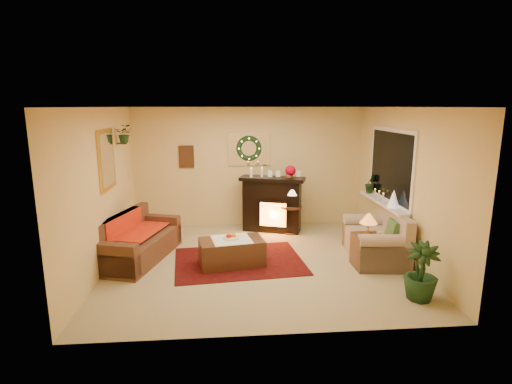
{
  "coord_description": "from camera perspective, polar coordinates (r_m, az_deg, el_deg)",
  "views": [
    {
      "loc": [
        -0.56,
        -6.42,
        2.61
      ],
      "look_at": [
        0.0,
        0.35,
        1.15
      ],
      "focal_mm": 28.0,
      "sensor_mm": 36.0,
      "label": 1
    }
  ],
  "objects": [
    {
      "name": "hanging_plant",
      "position": [
        7.71,
        -18.19,
        6.76
      ],
      "size": [
        0.33,
        0.28,
        0.36
      ],
      "primitive_type": "imported",
      "color": "#194719",
      "rests_on": "wall_left"
    },
    {
      "name": "fruit_bowl",
      "position": [
        6.71,
        -3.57,
        -6.68
      ],
      "size": [
        0.27,
        0.27,
        0.06
      ],
      "primitive_type": "cylinder",
      "color": "#ECE7BF",
      "rests_on": "coffee_table"
    },
    {
      "name": "wall_left",
      "position": [
        6.84,
        -21.11,
        0.25
      ],
      "size": [
        4.5,
        4.5,
        0.0
      ],
      "primitive_type": "plane",
      "color": "#EFD88C",
      "rests_on": "ground"
    },
    {
      "name": "ceiling",
      "position": [
        6.45,
        0.26,
        12.03
      ],
      "size": [
        5.0,
        5.0,
        0.0
      ],
      "primitive_type": "plane",
      "color": "white",
      "rests_on": "ground"
    },
    {
      "name": "wall_front",
      "position": [
        4.41,
        2.79,
        -5.18
      ],
      "size": [
        5.0,
        5.0,
        0.0
      ],
      "primitive_type": "plane",
      "color": "#EFD88C",
      "rests_on": "ground"
    },
    {
      "name": "wall_art",
      "position": [
        8.75,
        -9.91,
        4.99
      ],
      "size": [
        0.32,
        0.03,
        0.48
      ],
      "primitive_type": "cube",
      "color": "#381E11",
      "rests_on": "wall_back"
    },
    {
      "name": "window_glass",
      "position": [
        7.68,
        18.61,
        3.55
      ],
      "size": [
        0.02,
        1.7,
        1.22
      ],
      "primitive_type": "cube",
      "color": "black",
      "rests_on": "wall_right"
    },
    {
      "name": "area_rug",
      "position": [
        6.97,
        -2.45,
        -9.81
      ],
      "size": [
        2.31,
        1.83,
        0.01
      ],
      "primitive_type": "cube",
      "rotation": [
        0.0,
        0.0,
        0.1
      ],
      "color": "maroon",
      "rests_on": "floor"
    },
    {
      "name": "mantel_candle_b",
      "position": [
        8.31,
        0.84,
        2.78
      ],
      "size": [
        0.06,
        0.06,
        0.19
      ],
      "primitive_type": "cylinder",
      "color": "white",
      "rests_on": "fireplace"
    },
    {
      "name": "end_table_square",
      "position": [
        6.91,
        15.59,
        -8.13
      ],
      "size": [
        0.45,
        0.45,
        0.55
      ],
      "primitive_type": "cube",
      "rotation": [
        0.0,
        0.0,
        0.01
      ],
      "color": "#4A2B1E",
      "rests_on": "floor"
    },
    {
      "name": "wreath",
      "position": [
        8.68,
        -1.01,
        6.24
      ],
      "size": [
        0.55,
        0.11,
        0.55
      ],
      "primitive_type": "torus",
      "rotation": [
        1.57,
        0.0,
        0.0
      ],
      "color": "#194719",
      "rests_on": "wall_back"
    },
    {
      "name": "fireplace",
      "position": [
        8.46,
        2.3,
        -1.97
      ],
      "size": [
        1.25,
        0.73,
        1.1
      ],
      "primitive_type": "cube",
      "rotation": [
        0.0,
        0.0,
        -0.32
      ],
      "color": "black",
      "rests_on": "floor"
    },
    {
      "name": "mantel_candle_a",
      "position": [
        8.28,
        -0.69,
        2.74
      ],
      "size": [
        0.07,
        0.07,
        0.2
      ],
      "primitive_type": "cylinder",
      "color": "silver",
      "rests_on": "fireplace"
    },
    {
      "name": "wall_back",
      "position": [
        8.79,
        -1.02,
        3.55
      ],
      "size": [
        5.0,
        5.0,
        0.0
      ],
      "primitive_type": "plane",
      "color": "#EFD88C",
      "rests_on": "ground"
    },
    {
      "name": "coffee_table",
      "position": [
        6.77,
        -3.49,
        -8.67
      ],
      "size": [
        1.13,
        0.75,
        0.44
      ],
      "primitive_type": "cube",
      "rotation": [
        0.0,
        0.0,
        0.17
      ],
      "color": "black",
      "rests_on": "floor"
    },
    {
      "name": "window_frame",
      "position": [
        7.68,
        18.71,
        3.55
      ],
      "size": [
        0.03,
        1.86,
        1.36
      ],
      "primitive_type": "cube",
      "color": "white",
      "rests_on": "wall_right"
    },
    {
      "name": "poinsettia",
      "position": [
        8.34,
        4.94,
        3.05
      ],
      "size": [
        0.22,
        0.22,
        0.22
      ],
      "primitive_type": "sphere",
      "color": "#B3001B",
      "rests_on": "fireplace"
    },
    {
      "name": "mantel_mirror",
      "position": [
        8.72,
        -1.02,
        6.13
      ],
      "size": [
        0.92,
        0.02,
        0.72
      ],
      "primitive_type": "cube",
      "color": "white",
      "rests_on": "wall_back"
    },
    {
      "name": "floor",
      "position": [
        6.96,
        0.24,
        -9.91
      ],
      "size": [
        5.0,
        5.0,
        0.0
      ],
      "primitive_type": "plane",
      "color": "beige",
      "rests_on": "ground"
    },
    {
      "name": "loveseat",
      "position": [
        7.3,
        16.65,
        -5.87
      ],
      "size": [
        0.99,
        1.54,
        0.85
      ],
      "primitive_type": "cube",
      "rotation": [
        0.0,
        0.0,
        -0.1
      ],
      "color": "gray",
      "rests_on": "floor"
    },
    {
      "name": "wall_right",
      "position": [
        7.23,
        20.39,
        0.92
      ],
      "size": [
        4.5,
        4.5,
        0.0
      ],
      "primitive_type": "plane",
      "color": "#EFD88C",
      "rests_on": "ground"
    },
    {
      "name": "sill_plant",
      "position": [
        8.39,
        16.05,
        1.17
      ],
      "size": [
        0.28,
        0.23,
        0.52
      ],
      "primitive_type": "imported",
      "color": "#1C4717",
      "rests_on": "window_sill"
    },
    {
      "name": "lamp_cream",
      "position": [
        8.23,
        5.29,
        -0.06
      ],
      "size": [
        0.29,
        0.29,
        0.44
      ],
      "primitive_type": "cone",
      "color": "#FFE1B5",
      "rests_on": "side_table_round"
    },
    {
      "name": "floor_palm",
      "position": [
        5.97,
        22.57,
        -10.08
      ],
      "size": [
        1.61,
        1.61,
        2.42
      ],
      "primitive_type": "imported",
      "rotation": [
        0.0,
        0.0,
        -0.21
      ],
      "color": "#205B1F",
      "rests_on": "floor"
    },
    {
      "name": "lamp_tiffany",
      "position": [
        6.76,
        15.76,
        -4.36
      ],
      "size": [
        0.29,
        0.29,
        0.42
      ],
      "primitive_type": "cone",
      "color": "orange",
      "rests_on": "end_table_square"
    },
    {
      "name": "red_throw",
      "position": [
        7.39,
        -16.58,
        -5.35
      ],
      "size": [
        0.72,
        1.17,
        0.02
      ],
      "primitive_type": "cube",
      "color": "red",
      "rests_on": "sofa"
    },
    {
      "name": "window_sill",
      "position": [
        7.77,
        17.66,
        -1.41
      ],
      "size": [
        0.22,
        1.86,
        0.04
      ],
      "primitive_type": "cube",
      "color": "white",
      "rests_on": "wall_right"
    },
    {
      "name": "mini_tree",
      "position": [
        7.32,
        19.06,
        -0.93
      ],
      "size": [
        0.21,
        0.21,
        0.32
      ],
      "primitive_type": "cone",
      "color": "white",
      "rests_on": "window_sill"
    },
    {
      "name": "gold_mirror",
      "position": [
        7.04,
        -20.56,
        4.34
      ],
      "size": [
        0.03,
        0.84,
        1.0
      ],
      "primitive_type": "cube",
      "color": "gold",
      "rests_on": "wall_left"
    },
    {
      "name": "sofa",
      "position": [
        7.22,
        -16.4,
        -5.95
      ],
      "size": [
        1.29,
        1.99,
        0.79
      ],
      "primitive_type": "cube",
      "rotation": [
        0.0,
        0.0,
        -0.28
      ],
      "color": "brown",
      "rests_on": "floor"
    },
    {
      "name": "side_table_round",
      "position": [
        8.36,
        4.97,
        -3.77
      ],
      "size": [
        0.53,
        0.53,
        0.59
      ],
      "primitive_type": "cylinder",
      "rotation": [
        0.0,
        0.0,
        0.18
      ],
      "color": "#351914",
      "rests_on": "floor"
    }
  ]
}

